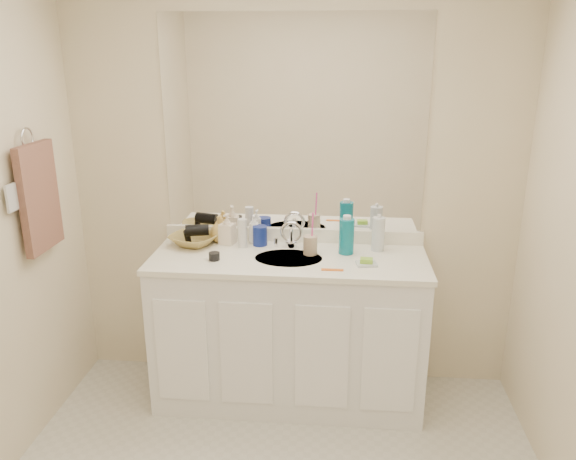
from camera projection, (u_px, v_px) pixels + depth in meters
The scene contains 25 objects.
wall_back at pixel (293, 188), 3.25m from camera, with size 2.60×0.02×2.40m, color beige.
vanity_cabinet at pixel (289, 331), 3.22m from camera, with size 1.50×0.55×0.85m, color white.
countertop at pixel (289, 259), 3.09m from camera, with size 1.52×0.57×0.03m, color white.
backsplash at pixel (293, 235), 3.32m from camera, with size 1.52×0.03×0.08m, color white.
sink_basin at pixel (289, 260), 3.07m from camera, with size 0.37×0.37×0.02m, color beige.
faucet at pixel (291, 238), 3.22m from camera, with size 0.02×0.02×0.11m, color silver.
mirror at pixel (293, 126), 3.13m from camera, with size 1.48×0.01×1.20m, color white.
blue_mug at pixel (260, 236), 3.25m from camera, with size 0.08×0.08×0.11m, color navy.
tan_cup at pixel (310, 245), 3.11m from camera, with size 0.08×0.08×0.11m, color tan.
toothbrush at pixel (312, 228), 3.08m from camera, with size 0.01×0.01×0.19m, color #F03F9D.
mouthwash_bottle at pixel (346, 236), 3.11m from camera, with size 0.08×0.08×0.20m, color #0B7086.
clear_pump_bottle at pixel (378, 234), 3.15m from camera, with size 0.07×0.07×0.19m, color silver.
soap_dish at pixel (366, 264), 2.96m from camera, with size 0.11×0.09×0.01m, color silver.
green_soap at pixel (366, 261), 2.96m from camera, with size 0.07×0.05×0.02m, color #86C32F.
orange_comb at pixel (332, 270), 2.89m from camera, with size 0.11×0.02×0.00m, color orange.
dark_jar at pixel (214, 256), 3.03m from camera, with size 0.06×0.06×0.04m, color black.
extra_white_bottle at pixel (242, 233), 3.21m from camera, with size 0.05×0.05×0.17m, color silver.
soap_bottle_white at pixel (254, 229), 3.28m from camera, with size 0.06×0.07×0.17m, color white.
soap_bottle_cream at pixel (227, 229), 3.26m from camera, with size 0.08×0.08×0.18m, color #FBE8CC.
soap_bottle_yellow at pixel (220, 229), 3.30m from camera, with size 0.12×0.12×0.16m, color #DFB557.
wicker_basket at pixel (194, 239), 3.26m from camera, with size 0.27×0.27×0.07m, color olive.
hair_dryer at pixel (197, 230), 3.24m from camera, with size 0.07×0.07×0.13m, color black.
towel_ring at pixel (27, 138), 2.75m from camera, with size 0.11×0.11×0.01m, color silver.
hand_towel at pixel (39, 197), 2.84m from camera, with size 0.04×0.32×0.55m, color brown.
switch_plate at pixel (12, 198), 2.64m from camera, with size 0.01×0.09×0.13m, color silver.
Camera 1 is at (0.27, -1.85, 1.97)m, focal length 35.00 mm.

